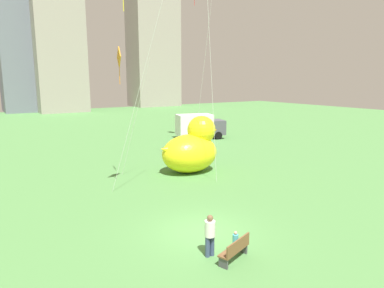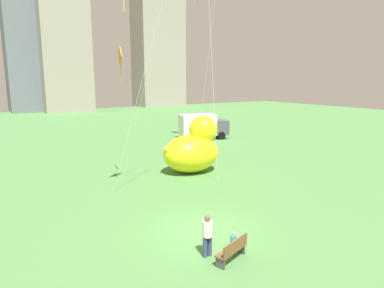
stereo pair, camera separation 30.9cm
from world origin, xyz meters
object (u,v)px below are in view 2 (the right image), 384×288
(box_truck, at_px, (203,127))
(kite_orange, at_px, (121,62))
(giant_inflatable_duck, at_px, (193,149))
(person_child, at_px, (233,242))
(person_adult, at_px, (207,234))
(park_bench, at_px, (233,249))

(box_truck, xyz_separation_m, kite_orange, (-13.77, -11.58, 6.46))
(giant_inflatable_duck, bearing_deg, box_truck, 54.04)
(person_child, relative_size, box_truck, 0.16)
(person_child, bearing_deg, kite_orange, 90.51)
(person_adult, height_order, kite_orange, kite_orange)
(park_bench, distance_m, box_truck, 27.37)
(park_bench, height_order, kite_orange, kite_orange)
(person_adult, distance_m, giant_inflatable_duck, 12.58)
(person_child, distance_m, box_truck, 26.83)
(giant_inflatable_duck, relative_size, kite_orange, 0.57)
(person_adult, distance_m, kite_orange, 13.13)
(giant_inflatable_duck, bearing_deg, person_child, -114.49)
(person_adult, height_order, giant_inflatable_duck, giant_inflatable_duck)
(person_adult, distance_m, box_truck, 26.99)
(person_adult, relative_size, person_child, 1.80)
(park_bench, xyz_separation_m, giant_inflatable_duck, (5.51, 11.77, 1.29))
(box_truck, bearing_deg, kite_orange, -139.95)
(person_adult, relative_size, box_truck, 0.29)
(person_child, xyz_separation_m, box_truck, (13.67, 23.06, 0.92))
(park_bench, xyz_separation_m, box_truck, (14.02, 23.49, 0.96))
(box_truck, bearing_deg, giant_inflatable_duck, -125.96)
(person_adult, bearing_deg, giant_inflatable_duck, 60.77)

